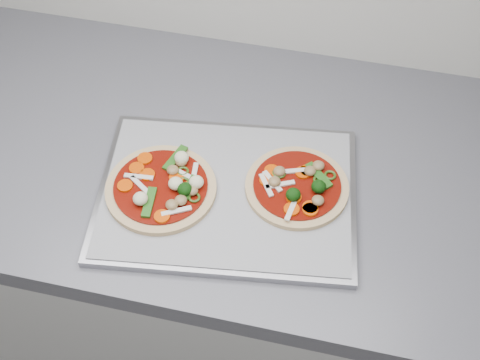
# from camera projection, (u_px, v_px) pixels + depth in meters

# --- Properties ---
(base_cabinet) EXTENTS (3.60, 0.60, 0.86)m
(base_cabinet) POSITION_uv_depth(u_px,v_px,m) (234.00, 293.00, 1.51)
(base_cabinet) COLOR silver
(base_cabinet) RESTS_ON ground
(countertop) EXTENTS (3.60, 0.60, 0.04)m
(countertop) POSITION_uv_depth(u_px,v_px,m) (232.00, 165.00, 1.16)
(countertop) COLOR #5D5D65
(countertop) RESTS_ON base_cabinet
(baking_tray) EXTENTS (0.45, 0.36, 0.01)m
(baking_tray) POSITION_uv_depth(u_px,v_px,m) (227.00, 195.00, 1.09)
(baking_tray) COLOR gray
(baking_tray) RESTS_ON countertop
(parchment) EXTENTS (0.43, 0.34, 0.00)m
(parchment) POSITION_uv_depth(u_px,v_px,m) (227.00, 192.00, 1.08)
(parchment) COLOR #98989D
(parchment) RESTS_ON baking_tray
(pizza_left) EXTENTS (0.23, 0.23, 0.03)m
(pizza_left) POSITION_uv_depth(u_px,v_px,m) (164.00, 187.00, 1.08)
(pizza_left) COLOR tan
(pizza_left) RESTS_ON parchment
(pizza_right) EXTENTS (0.20, 0.20, 0.03)m
(pizza_right) POSITION_uv_depth(u_px,v_px,m) (298.00, 186.00, 1.08)
(pizza_right) COLOR tan
(pizza_right) RESTS_ON parchment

